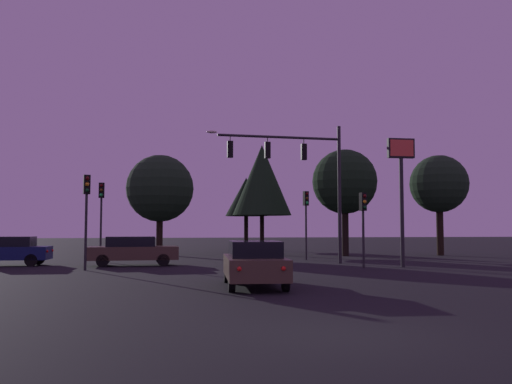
{
  "coord_description": "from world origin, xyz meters",
  "views": [
    {
      "loc": [
        -3.42,
        -9.53,
        1.93
      ],
      "look_at": [
        1.88,
        19.45,
        3.92
      ],
      "focal_mm": 38.27,
      "sensor_mm": 36.0,
      "label": 1
    }
  ],
  "objects_px": {
    "car_nearside_lane": "(254,263)",
    "car_crossing_left": "(8,250)",
    "store_sign_illuminated": "(401,172)",
    "traffic_light_corner_left": "(363,214)",
    "traffic_light_median": "(306,211)",
    "traffic_light_far_side": "(86,203)",
    "tree_lot_edge": "(345,182)",
    "tree_left_far": "(439,184)",
    "traffic_light_corner_right": "(101,206)",
    "car_crossing_right": "(133,250)",
    "tree_center_horizon": "(246,197)",
    "traffic_signal_mast_arm": "(299,166)",
    "tree_right_cluster": "(262,180)",
    "tree_behind_sign": "(160,189)"
  },
  "relations": [
    {
      "from": "tree_right_cluster",
      "to": "tree_left_far",
      "type": "bearing_deg",
      "value": -17.65
    },
    {
      "from": "store_sign_illuminated",
      "to": "tree_lot_edge",
      "type": "bearing_deg",
      "value": 85.04
    },
    {
      "from": "car_crossing_left",
      "to": "store_sign_illuminated",
      "type": "height_order",
      "value": "store_sign_illuminated"
    },
    {
      "from": "traffic_light_corner_right",
      "to": "car_crossing_left",
      "type": "xyz_separation_m",
      "value": [
        -4.39,
        -2.78,
        -2.48
      ]
    },
    {
      "from": "traffic_light_corner_right",
      "to": "traffic_light_median",
      "type": "relative_size",
      "value": 1.09
    },
    {
      "from": "store_sign_illuminated",
      "to": "tree_lot_edge",
      "type": "distance_m",
      "value": 11.24
    },
    {
      "from": "traffic_light_corner_right",
      "to": "tree_lot_edge",
      "type": "height_order",
      "value": "tree_lot_edge"
    },
    {
      "from": "car_nearside_lane",
      "to": "car_crossing_left",
      "type": "relative_size",
      "value": 1.08
    },
    {
      "from": "tree_center_horizon",
      "to": "tree_lot_edge",
      "type": "xyz_separation_m",
      "value": [
        4.9,
        -13.62,
        0.35
      ]
    },
    {
      "from": "car_crossing_left",
      "to": "tree_lot_edge",
      "type": "bearing_deg",
      "value": 17.44
    },
    {
      "from": "traffic_light_corner_left",
      "to": "tree_center_horizon",
      "type": "xyz_separation_m",
      "value": [
        -1.79,
        24.99,
        2.25
      ]
    },
    {
      "from": "car_nearside_lane",
      "to": "tree_right_cluster",
      "type": "relative_size",
      "value": 0.56
    },
    {
      "from": "store_sign_illuminated",
      "to": "tree_lot_edge",
      "type": "xyz_separation_m",
      "value": [
        0.97,
        11.19,
        0.45
      ]
    },
    {
      "from": "traffic_light_corner_left",
      "to": "traffic_light_median",
      "type": "height_order",
      "value": "traffic_light_median"
    },
    {
      "from": "traffic_light_corner_left",
      "to": "car_nearside_lane",
      "type": "bearing_deg",
      "value": -131.94
    },
    {
      "from": "car_crossing_right",
      "to": "car_crossing_left",
      "type": "bearing_deg",
      "value": 170.54
    },
    {
      "from": "car_crossing_right",
      "to": "traffic_light_far_side",
      "type": "bearing_deg",
      "value": -124.23
    },
    {
      "from": "traffic_light_corner_left",
      "to": "car_crossing_right",
      "type": "bearing_deg",
      "value": 161.55
    },
    {
      "from": "traffic_light_median",
      "to": "tree_behind_sign",
      "type": "height_order",
      "value": "tree_behind_sign"
    },
    {
      "from": "traffic_light_median",
      "to": "traffic_signal_mast_arm",
      "type": "bearing_deg",
      "value": -110.78
    },
    {
      "from": "car_crossing_left",
      "to": "tree_left_far",
      "type": "relative_size",
      "value": 0.59
    },
    {
      "from": "car_crossing_left",
      "to": "tree_lot_edge",
      "type": "distance_m",
      "value": 22.25
    },
    {
      "from": "car_crossing_right",
      "to": "traffic_light_corner_right",
      "type": "bearing_deg",
      "value": 117.53
    },
    {
      "from": "traffic_light_corner_right",
      "to": "tree_right_cluster",
      "type": "relative_size",
      "value": 0.56
    },
    {
      "from": "car_crossing_right",
      "to": "tree_behind_sign",
      "type": "relative_size",
      "value": 0.64
    },
    {
      "from": "traffic_light_corner_left",
      "to": "traffic_light_median",
      "type": "bearing_deg",
      "value": 97.1
    },
    {
      "from": "car_crossing_left",
      "to": "store_sign_illuminated",
      "type": "distance_m",
      "value": 20.76
    },
    {
      "from": "traffic_light_far_side",
      "to": "tree_center_horizon",
      "type": "xyz_separation_m",
      "value": [
        11.52,
        24.18,
        1.76
      ]
    },
    {
      "from": "traffic_light_corner_left",
      "to": "tree_left_far",
      "type": "relative_size",
      "value": 0.51
    },
    {
      "from": "traffic_light_far_side",
      "to": "tree_right_cluster",
      "type": "height_order",
      "value": "tree_right_cluster"
    },
    {
      "from": "traffic_light_corner_left",
      "to": "traffic_light_corner_right",
      "type": "height_order",
      "value": "traffic_light_corner_right"
    },
    {
      "from": "store_sign_illuminated",
      "to": "tree_behind_sign",
      "type": "xyz_separation_m",
      "value": [
        -11.99,
        15.35,
        0.11
      ]
    },
    {
      "from": "traffic_light_corner_right",
      "to": "traffic_light_far_side",
      "type": "height_order",
      "value": "traffic_light_corner_right"
    },
    {
      "from": "traffic_light_corner_right",
      "to": "tree_lot_edge",
      "type": "distance_m",
      "value": 16.95
    },
    {
      "from": "car_crossing_left",
      "to": "tree_center_horizon",
      "type": "distance_m",
      "value": 26.0
    },
    {
      "from": "store_sign_illuminated",
      "to": "car_nearside_lane",
      "type": "bearing_deg",
      "value": -139.02
    },
    {
      "from": "traffic_light_corner_right",
      "to": "store_sign_illuminated",
      "type": "height_order",
      "value": "store_sign_illuminated"
    },
    {
      "from": "car_crossing_left",
      "to": "tree_behind_sign",
      "type": "xyz_separation_m",
      "value": [
        7.84,
        10.7,
        4.12
      ]
    },
    {
      "from": "traffic_light_corner_left",
      "to": "tree_right_cluster",
      "type": "relative_size",
      "value": 0.45
    },
    {
      "from": "car_crossing_right",
      "to": "tree_left_far",
      "type": "distance_m",
      "value": 23.09
    },
    {
      "from": "traffic_light_corner_left",
      "to": "car_crossing_left",
      "type": "bearing_deg",
      "value": 164.72
    },
    {
      "from": "traffic_light_median",
      "to": "tree_behind_sign",
      "type": "relative_size",
      "value": 0.57
    },
    {
      "from": "tree_lot_edge",
      "to": "traffic_light_corner_right",
      "type": "bearing_deg",
      "value": -167.1
    },
    {
      "from": "car_nearside_lane",
      "to": "tree_behind_sign",
      "type": "xyz_separation_m",
      "value": [
        -2.99,
        23.17,
        4.12
      ]
    },
    {
      "from": "traffic_light_corner_right",
      "to": "store_sign_illuminated",
      "type": "relative_size",
      "value": 0.71
    },
    {
      "from": "traffic_light_far_side",
      "to": "tree_lot_edge",
      "type": "relative_size",
      "value": 0.59
    },
    {
      "from": "traffic_light_corner_left",
      "to": "tree_right_cluster",
      "type": "distance_m",
      "value": 15.4
    },
    {
      "from": "tree_behind_sign",
      "to": "tree_left_far",
      "type": "xyz_separation_m",
      "value": [
        20.04,
        -4.53,
        0.24
      ]
    },
    {
      "from": "traffic_signal_mast_arm",
      "to": "tree_left_far",
      "type": "bearing_deg",
      "value": 31.07
    },
    {
      "from": "traffic_light_corner_left",
      "to": "store_sign_illuminated",
      "type": "distance_m",
      "value": 3.04
    }
  ]
}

